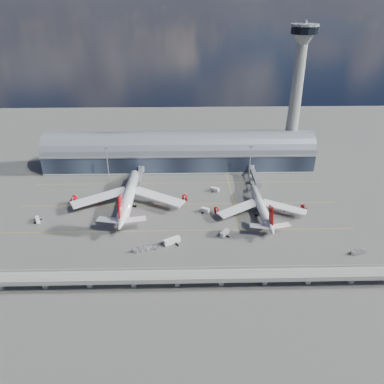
{
  "coord_description": "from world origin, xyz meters",
  "views": [
    {
      "loc": [
        3.57,
        -186.42,
        118.6
      ],
      "look_at": [
        8.11,
        10.0,
        14.0
      ],
      "focal_mm": 35.0,
      "sensor_mm": 36.0,
      "label": 1
    }
  ],
  "objects_px": {
    "service_truck_2": "(172,241)",
    "cargo_train_0": "(141,250)",
    "control_tower": "(296,98)",
    "airliner_right": "(261,207)",
    "service_truck_3": "(225,233)",
    "cargo_train_2": "(358,252)",
    "service_truck_1": "(205,210)",
    "service_truck_5": "(215,189)",
    "floodlight_mast_left": "(108,163)",
    "service_truck_0": "(38,220)",
    "service_truck_4": "(251,181)",
    "floodlight_mast_right": "(250,162)",
    "airliner_left": "(129,196)",
    "cargo_train_1": "(148,248)"
  },
  "relations": [
    {
      "from": "floodlight_mast_left",
      "to": "cargo_train_2",
      "type": "xyz_separation_m",
      "value": [
        142.82,
        -88.29,
        -12.64
      ]
    },
    {
      "from": "floodlight_mast_left",
      "to": "service_truck_1",
      "type": "xyz_separation_m",
      "value": [
        66.2,
        -45.45,
        -12.13
      ]
    },
    {
      "from": "service_truck_3",
      "to": "cargo_train_2",
      "type": "height_order",
      "value": "service_truck_3"
    },
    {
      "from": "cargo_train_1",
      "to": "floodlight_mast_left",
      "type": "bearing_deg",
      "value": 21.76
    },
    {
      "from": "floodlight_mast_left",
      "to": "cargo_train_0",
      "type": "bearing_deg",
      "value": -69.83
    },
    {
      "from": "service_truck_3",
      "to": "service_truck_4",
      "type": "distance_m",
      "value": 69.53
    },
    {
      "from": "control_tower",
      "to": "floodlight_mast_right",
      "type": "bearing_deg",
      "value": -141.34
    },
    {
      "from": "service_truck_2",
      "to": "cargo_train_0",
      "type": "relative_size",
      "value": 1.07
    },
    {
      "from": "cargo_train_1",
      "to": "service_truck_5",
      "type": "bearing_deg",
      "value": -32.93
    },
    {
      "from": "service_truck_1",
      "to": "service_truck_5",
      "type": "distance_m",
      "value": 28.61
    },
    {
      "from": "service_truck_1",
      "to": "cargo_train_1",
      "type": "xyz_separation_m",
      "value": [
        -31.94,
        -36.53,
        -0.66
      ]
    },
    {
      "from": "service_truck_2",
      "to": "service_truck_4",
      "type": "height_order",
      "value": "service_truck_2"
    },
    {
      "from": "control_tower",
      "to": "service_truck_1",
      "type": "bearing_deg",
      "value": -133.13
    },
    {
      "from": "airliner_left",
      "to": "service_truck_0",
      "type": "relative_size",
      "value": 12.19
    },
    {
      "from": "floodlight_mast_left",
      "to": "service_truck_3",
      "type": "bearing_deg",
      "value": -42.93
    },
    {
      "from": "service_truck_3",
      "to": "service_truck_2",
      "type": "bearing_deg",
      "value": -127.69
    },
    {
      "from": "service_truck_1",
      "to": "service_truck_3",
      "type": "distance_m",
      "value": 26.59
    },
    {
      "from": "floodlight_mast_left",
      "to": "floodlight_mast_right",
      "type": "bearing_deg",
      "value": 0.0
    },
    {
      "from": "service_truck_1",
      "to": "service_truck_4",
      "type": "xyz_separation_m",
      "value": [
        34.81,
        39.86,
        -0.06
      ]
    },
    {
      "from": "floodlight_mast_left",
      "to": "service_truck_3",
      "type": "relative_size",
      "value": 4.05
    },
    {
      "from": "floodlight_mast_left",
      "to": "cargo_train_2",
      "type": "height_order",
      "value": "floodlight_mast_left"
    },
    {
      "from": "airliner_left",
      "to": "service_truck_5",
      "type": "xyz_separation_m",
      "value": [
        55.55,
        18.04,
        -5.35
      ]
    },
    {
      "from": "cargo_train_0",
      "to": "airliner_left",
      "type": "bearing_deg",
      "value": 31.62
    },
    {
      "from": "airliner_right",
      "to": "service_truck_5",
      "type": "height_order",
      "value": "airliner_right"
    },
    {
      "from": "control_tower",
      "to": "airliner_left",
      "type": "height_order",
      "value": "control_tower"
    },
    {
      "from": "floodlight_mast_left",
      "to": "airliner_left",
      "type": "distance_m",
      "value": 41.19
    },
    {
      "from": "service_truck_3",
      "to": "cargo_train_2",
      "type": "bearing_deg",
      "value": 23.67
    },
    {
      "from": "cargo_train_2",
      "to": "service_truck_5",
      "type": "bearing_deg",
      "value": 59.65
    },
    {
      "from": "floodlight_mast_right",
      "to": "service_truck_4",
      "type": "relative_size",
      "value": 4.95
    },
    {
      "from": "floodlight_mast_left",
      "to": "cargo_train_2",
      "type": "bearing_deg",
      "value": -31.73
    },
    {
      "from": "airliner_right",
      "to": "service_truck_3",
      "type": "distance_m",
      "value": 32.68
    },
    {
      "from": "service_truck_1",
      "to": "service_truck_2",
      "type": "bearing_deg",
      "value": -178.97
    },
    {
      "from": "control_tower",
      "to": "service_truck_0",
      "type": "height_order",
      "value": "control_tower"
    },
    {
      "from": "airliner_right",
      "to": "service_truck_1",
      "type": "xyz_separation_m",
      "value": [
        -33.42,
        2.96,
        -3.38
      ]
    },
    {
      "from": "airliner_left",
      "to": "cargo_train_1",
      "type": "relative_size",
      "value": 7.96
    },
    {
      "from": "airliner_left",
      "to": "cargo_train_1",
      "type": "height_order",
      "value": "airliner_left"
    },
    {
      "from": "service_truck_1",
      "to": "service_truck_4",
      "type": "bearing_deg",
      "value": -8.63
    },
    {
      "from": "service_truck_5",
      "to": "airliner_left",
      "type": "bearing_deg",
      "value": 140.27
    },
    {
      "from": "floodlight_mast_right",
      "to": "floodlight_mast_left",
      "type": "bearing_deg",
      "value": 180.0
    },
    {
      "from": "control_tower",
      "to": "floodlight_mast_left",
      "type": "bearing_deg",
      "value": -168.28
    },
    {
      "from": "service_truck_0",
      "to": "cargo_train_2",
      "type": "relative_size",
      "value": 0.72
    },
    {
      "from": "airliner_right",
      "to": "service_truck_1",
      "type": "distance_m",
      "value": 33.72
    },
    {
      "from": "control_tower",
      "to": "service_truck_2",
      "type": "relative_size",
      "value": 11.06
    },
    {
      "from": "control_tower",
      "to": "service_truck_5",
      "type": "height_order",
      "value": "control_tower"
    },
    {
      "from": "floodlight_mast_right",
      "to": "service_truck_0",
      "type": "height_order",
      "value": "floodlight_mast_right"
    },
    {
      "from": "service_truck_5",
      "to": "cargo_train_1",
      "type": "bearing_deg",
      "value": -179.74
    },
    {
      "from": "airliner_right",
      "to": "service_truck_1",
      "type": "height_order",
      "value": "airliner_right"
    },
    {
      "from": "control_tower",
      "to": "service_truck_5",
      "type": "xyz_separation_m",
      "value": [
        -60.74,
        -46.0,
        -50.26
      ]
    },
    {
      "from": "floodlight_mast_right",
      "to": "service_truck_3",
      "type": "bearing_deg",
      "value": -109.13
    },
    {
      "from": "airliner_right",
      "to": "service_truck_0",
      "type": "xyz_separation_m",
      "value": [
        -132.29,
        -5.34,
        -3.58
      ]
    }
  ]
}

